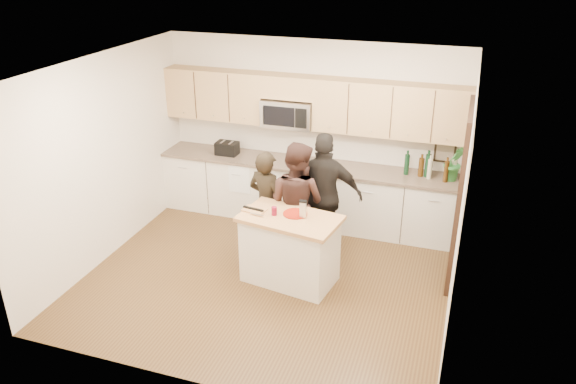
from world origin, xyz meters
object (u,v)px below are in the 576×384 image
(toaster, at_px, (227,148))
(woman_center, at_px, (296,202))
(woman_right, at_px, (324,195))
(island, at_px, (290,249))
(woman_left, at_px, (267,204))

(toaster, distance_m, woman_center, 1.84)
(toaster, bearing_deg, woman_right, -25.23)
(island, xyz_separation_m, woman_center, (-0.09, 0.55, 0.38))
(island, bearing_deg, toaster, 142.63)
(island, bearing_deg, woman_center, 108.91)
(toaster, xyz_separation_m, woman_center, (1.46, -1.09, -0.21))
(island, xyz_separation_m, woman_right, (0.21, 0.81, 0.41))
(woman_left, height_order, woman_right, woman_right)
(island, bearing_deg, woman_left, 142.00)
(island, relative_size, woman_center, 0.78)
(toaster, relative_size, woman_center, 0.20)
(island, height_order, woman_center, woman_center)
(woman_center, bearing_deg, woman_right, -124.62)
(island, xyz_separation_m, toaster, (-1.56, 1.64, 0.58))
(island, height_order, toaster, toaster)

